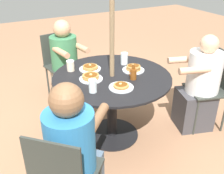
# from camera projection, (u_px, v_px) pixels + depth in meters

# --- Properties ---
(ground_plane) EXTENTS (12.00, 12.00, 0.00)m
(ground_plane) POSITION_uv_depth(u_px,v_px,m) (112.00, 134.00, 2.97)
(ground_plane) COLOR #9E7051
(patio_table) EXTENTS (1.19, 1.19, 0.73)m
(patio_table) POSITION_uv_depth(u_px,v_px,m) (112.00, 90.00, 2.70)
(patio_table) COLOR black
(patio_table) RESTS_ON ground
(umbrella_pole) EXTENTS (0.05, 0.05, 2.30)m
(umbrella_pole) POSITION_uv_depth(u_px,v_px,m) (112.00, 35.00, 2.44)
(umbrella_pole) COLOR #846B4C
(umbrella_pole) RESTS_ON ground
(diner_north) EXTENTS (0.57, 0.57, 1.13)m
(diner_north) POSITION_uv_depth(u_px,v_px,m) (74.00, 158.00, 1.89)
(diner_north) COLOR slate
(diner_north) RESTS_ON ground
(patio_chair_east) EXTENTS (0.50, 0.50, 0.88)m
(patio_chair_east) POSITION_uv_depth(u_px,v_px,m) (213.00, 85.00, 2.92)
(patio_chair_east) COLOR #333833
(patio_chair_east) RESTS_ON ground
(diner_east) EXTENTS (0.58, 0.48, 1.10)m
(diner_east) POSITION_uv_depth(u_px,v_px,m) (199.00, 88.00, 2.90)
(diner_east) COLOR #3D3D42
(diner_east) RESTS_ON ground
(patio_chair_south) EXTENTS (0.46, 0.46, 0.88)m
(patio_chair_south) POSITION_uv_depth(u_px,v_px,m) (60.00, 62.00, 3.54)
(patio_chair_south) COLOR #333833
(patio_chair_south) RESTS_ON ground
(diner_south) EXTENTS (0.41, 0.55, 1.11)m
(diner_south) POSITION_uv_depth(u_px,v_px,m) (66.00, 66.00, 3.43)
(diner_south) COLOR gray
(diner_south) RESTS_ON ground
(pancake_plate_a) EXTENTS (0.23, 0.23, 0.05)m
(pancake_plate_a) POSITION_uv_depth(u_px,v_px,m) (121.00, 86.00, 2.39)
(pancake_plate_a) COLOR white
(pancake_plate_a) RESTS_ON patio_table
(pancake_plate_b) EXTENTS (0.23, 0.23, 0.07)m
(pancake_plate_b) POSITION_uv_depth(u_px,v_px,m) (133.00, 68.00, 2.73)
(pancake_plate_b) COLOR white
(pancake_plate_b) RESTS_ON patio_table
(pancake_plate_c) EXTENTS (0.23, 0.23, 0.06)m
(pancake_plate_c) POSITION_uv_depth(u_px,v_px,m) (91.00, 77.00, 2.54)
(pancake_plate_c) COLOR white
(pancake_plate_c) RESTS_ON patio_table
(pancake_plate_d) EXTENTS (0.23, 0.23, 0.05)m
(pancake_plate_d) POSITION_uv_depth(u_px,v_px,m) (90.00, 68.00, 2.76)
(pancake_plate_d) COLOR white
(pancake_plate_d) RESTS_ON patio_table
(syrup_bottle) EXTENTS (0.09, 0.06, 0.15)m
(syrup_bottle) POSITION_uv_depth(u_px,v_px,m) (133.00, 74.00, 2.53)
(syrup_bottle) COLOR brown
(syrup_bottle) RESTS_ON patio_table
(coffee_cup) EXTENTS (0.08, 0.08, 0.11)m
(coffee_cup) POSITION_uv_depth(u_px,v_px,m) (70.00, 66.00, 2.71)
(coffee_cup) COLOR beige
(coffee_cup) RESTS_ON patio_table
(drinking_glass_a) EXTENTS (0.07, 0.07, 0.12)m
(drinking_glass_a) POSITION_uv_depth(u_px,v_px,m) (93.00, 86.00, 2.30)
(drinking_glass_a) COLOR silver
(drinking_glass_a) RESTS_ON patio_table
(drinking_glass_b) EXTENTS (0.08, 0.08, 0.13)m
(drinking_glass_b) POSITION_uv_depth(u_px,v_px,m) (124.00, 59.00, 2.87)
(drinking_glass_b) COLOR silver
(drinking_glass_b) RESTS_ON patio_table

